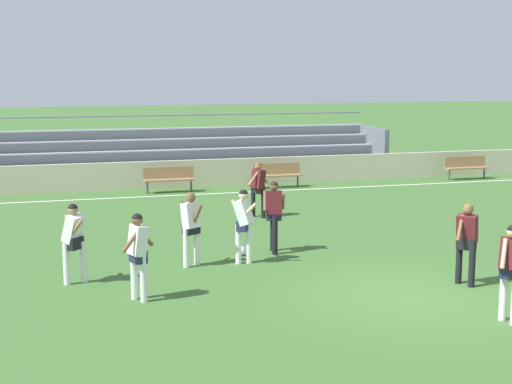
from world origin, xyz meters
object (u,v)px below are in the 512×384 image
at_px(player_white_wide_right, 191,222).
at_px(soccer_ball, 241,251).
at_px(bench_centre_sideline, 277,173).
at_px(bench_near_wall_gap, 466,165).
at_px(player_white_overlapping, 138,249).
at_px(bleacher_stand, 178,153).
at_px(player_white_challenging, 74,236).
at_px(player_white_deep_cover, 244,220).
at_px(player_dark_dropping_back, 467,237).
at_px(player_dark_wide_left, 511,265).
at_px(bench_far_right, 169,177).
at_px(player_dark_pressing_high, 274,210).
at_px(player_dark_trailing_run, 258,185).

bearing_deg(player_white_wide_right, soccer_ball, 25.16).
distance_m(bench_centre_sideline, bench_near_wall_gap, 7.88).
height_order(bench_centre_sideline, player_white_overlapping, player_white_overlapping).
relative_size(bleacher_stand, player_white_challenging, 10.35).
bearing_deg(player_white_wide_right, bench_centre_sideline, 63.07).
height_order(bench_centre_sideline, player_white_deep_cover, player_white_deep_cover).
xyz_separation_m(player_white_challenging, player_dark_dropping_back, (7.54, -2.26, 0.02)).
xyz_separation_m(bleacher_stand, bench_centre_sideline, (3.14, -3.21, -0.49)).
xyz_separation_m(player_dark_dropping_back, player_dark_wide_left, (-0.50, -2.19, 0.03)).
relative_size(bench_near_wall_gap, player_white_deep_cover, 1.07).
xyz_separation_m(bench_far_right, player_white_deep_cover, (0.03, -10.23, 0.45)).
relative_size(bench_far_right, player_dark_dropping_back, 1.08).
relative_size(bench_centre_sideline, player_white_wide_right, 1.09).
bearing_deg(player_white_overlapping, player_white_wide_right, 56.95).
bearing_deg(player_dark_dropping_back, player_dark_pressing_high, 128.56).
xyz_separation_m(player_white_wide_right, player_white_overlapping, (-1.42, -2.18, 0.01)).
bearing_deg(bench_centre_sideline, player_dark_trailing_run, -112.98).
relative_size(bench_far_right, player_dark_pressing_high, 1.05).
bearing_deg(player_dark_wide_left, player_dark_pressing_high, 112.42).
bearing_deg(player_dark_pressing_high, bench_near_wall_gap, 40.87).
bearing_deg(player_white_deep_cover, player_dark_wide_left, -56.38).
distance_m(player_white_wide_right, player_white_challenging, 2.62).
bearing_deg(bleacher_stand, player_white_deep_cover, -93.61).
bearing_deg(bench_centre_sideline, player_dark_wide_left, -92.37).
xyz_separation_m(bench_far_right, player_dark_pressing_high, (0.98, -9.45, 0.48)).
distance_m(bench_centre_sideline, player_dark_dropping_back, 13.09).
bearing_deg(player_white_wide_right, player_white_deep_cover, -4.43).
bearing_deg(player_dark_trailing_run, player_white_challenging, -134.29).
height_order(bench_centre_sideline, player_white_challenging, player_white_challenging).
relative_size(player_white_challenging, soccer_ball, 7.47).
bearing_deg(soccer_ball, player_white_overlapping, -134.21).
height_order(player_dark_wide_left, soccer_ball, player_dark_wide_left).
bearing_deg(player_white_wide_right, bleacher_stand, 81.42).
height_order(bleacher_stand, player_white_overlapping, bleacher_stand).
relative_size(player_dark_pressing_high, player_white_overlapping, 1.03).
relative_size(bench_near_wall_gap, soccer_ball, 8.18).
relative_size(bench_near_wall_gap, player_white_wide_right, 1.09).
bearing_deg(bleacher_stand, player_dark_pressing_high, -89.54).
height_order(bench_centre_sideline, player_dark_dropping_back, player_dark_dropping_back).
bearing_deg(soccer_ball, bench_far_right, 90.94).
bearing_deg(player_dark_pressing_high, soccer_ball, -173.94).
bearing_deg(player_white_deep_cover, soccer_ball, 79.60).
height_order(bench_far_right, player_dark_wide_left, player_dark_wide_left).
height_order(bench_far_right, player_dark_pressing_high, player_dark_pressing_high).
distance_m(bench_centre_sideline, player_dark_trailing_run, 5.70).
bearing_deg(player_dark_pressing_high, player_white_overlapping, -140.86).
bearing_deg(bench_centre_sideline, bleacher_stand, 134.37).
relative_size(player_dark_dropping_back, player_white_overlapping, 1.00).
xyz_separation_m(bench_centre_sideline, player_white_challenging, (-7.68, -10.83, 0.43)).
bearing_deg(soccer_ball, player_dark_dropping_back, -43.65).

